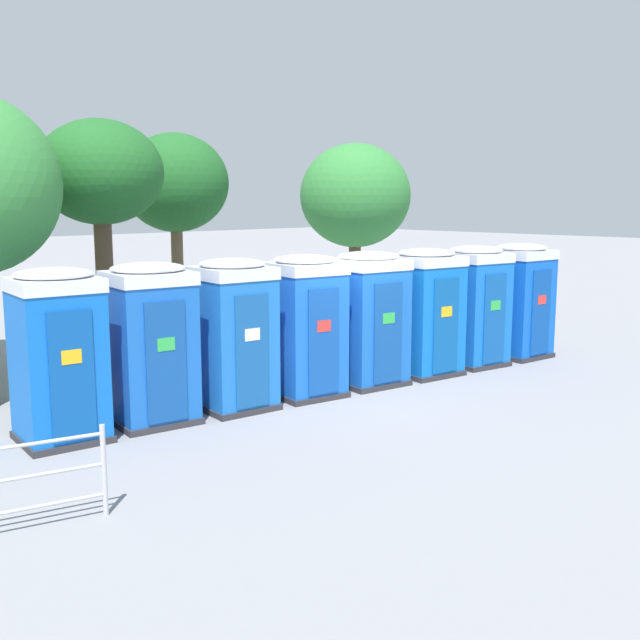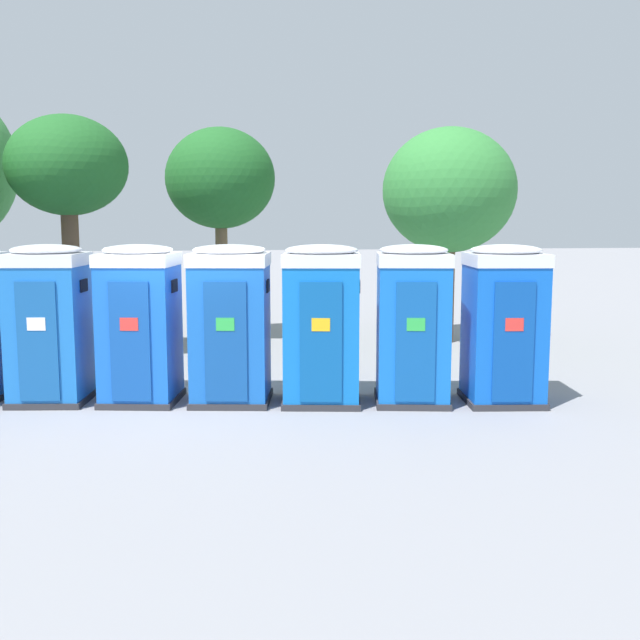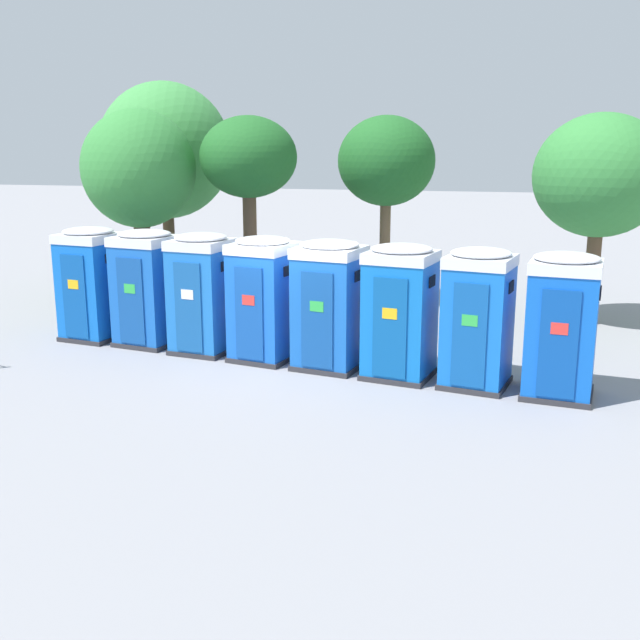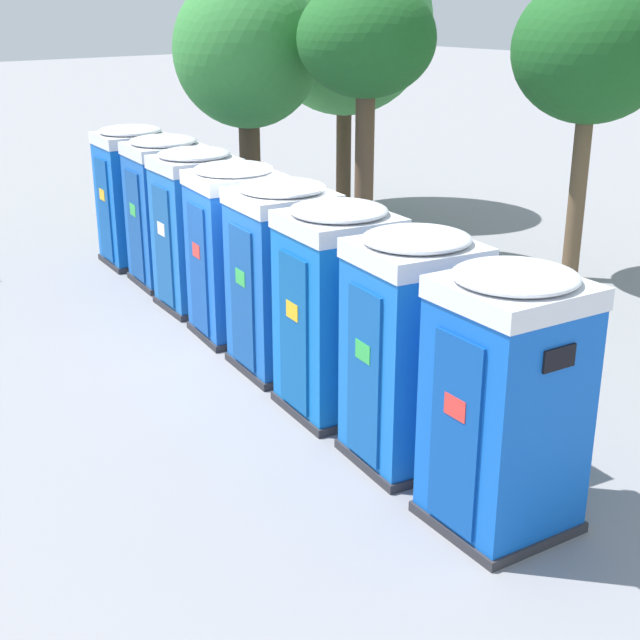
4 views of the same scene
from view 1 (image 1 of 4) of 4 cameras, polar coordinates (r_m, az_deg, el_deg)
name	(u,v)px [view 1 (image 1 of 4)]	position (r m, az deg, el deg)	size (l,w,h in m)	color
ground_plane	(335,388)	(14.05, 1.18, -5.24)	(120.00, 120.00, 0.00)	gray
portapotty_0	(58,355)	(11.43, -19.33, -2.51)	(1.34, 1.35, 2.54)	#2D2D33
portapotty_1	(151,343)	(11.98, -12.79, -1.69)	(1.41, 1.38, 2.54)	#2D2D33
portapotty_2	(234,333)	(12.57, -6.61, -1.03)	(1.32, 1.34, 2.54)	#2D2D33
portapotty_3	(305,325)	(13.31, -1.13, -0.40)	(1.38, 1.39, 2.54)	#2D2D33
portapotty_4	(368,318)	(14.18, 3.71, 0.17)	(1.42, 1.39, 2.54)	#2D2D33
portapotty_5	(425,311)	(15.11, 8.04, 0.66)	(1.41, 1.39, 2.54)	#2D2D33
portapotty_6	(474,305)	(16.16, 11.68, 1.11)	(1.36, 1.39, 2.54)	#2D2D33
portapotty_7	(519,300)	(17.25, 14.95, 1.49)	(1.33, 1.33, 2.54)	#2D2D33
street_tree_0	(175,184)	(18.79, -10.98, 10.12)	(2.60, 2.60, 5.09)	brown
street_tree_2	(355,196)	(21.45, 2.70, 9.38)	(3.13, 3.13, 5.06)	brown
street_tree_3	(100,176)	(15.36, -16.40, 10.48)	(2.44, 2.44, 5.04)	brown
event_barrier	(7,483)	(8.62, -22.74, -11.40)	(1.99, 0.59, 1.05)	#B7B7BC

